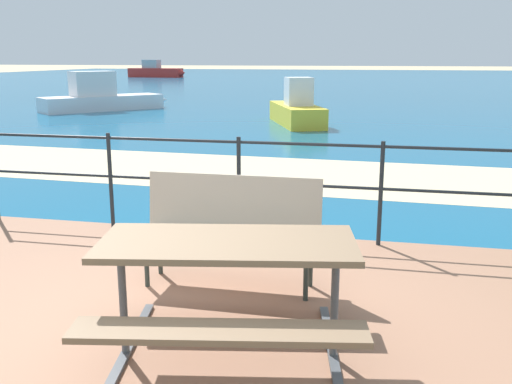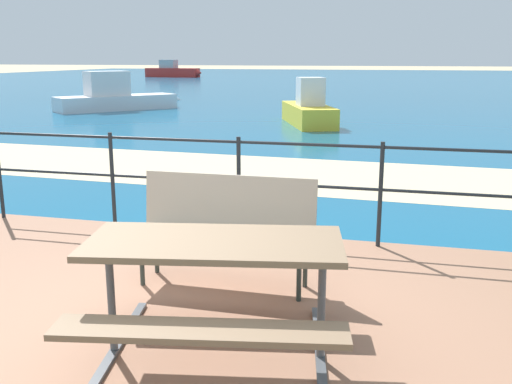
% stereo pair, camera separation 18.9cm
% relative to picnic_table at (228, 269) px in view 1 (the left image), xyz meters
% --- Properties ---
extents(ground_plane, '(240.00, 240.00, 0.00)m').
position_rel_picnic_table_xyz_m(ground_plane, '(-0.56, 0.07, -0.66)').
color(ground_plane, tan).
extents(patio_paving, '(6.40, 5.20, 0.06)m').
position_rel_picnic_table_xyz_m(patio_paving, '(-0.56, 0.07, -0.63)').
color(patio_paving, '#996B51').
rests_on(patio_paving, ground).
extents(sea_water, '(90.00, 90.00, 0.01)m').
position_rel_picnic_table_xyz_m(sea_water, '(-0.56, 40.07, -0.66)').
color(sea_water, '#145B84').
rests_on(sea_water, ground).
extents(beach_strip, '(54.08, 5.52, 0.01)m').
position_rel_picnic_table_xyz_m(beach_strip, '(-0.56, 6.23, -0.66)').
color(beach_strip, beige).
rests_on(beach_strip, ground).
extents(picnic_table, '(1.82, 1.72, 0.79)m').
position_rel_picnic_table_xyz_m(picnic_table, '(0.00, 0.00, 0.00)').
color(picnic_table, '#7A6047').
rests_on(picnic_table, patio_paving).
extents(park_bench, '(1.50, 0.42, 0.92)m').
position_rel_picnic_table_xyz_m(park_bench, '(-0.31, 1.23, -0.06)').
color(park_bench, tan).
rests_on(park_bench, patio_paving).
extents(railing_fence, '(5.94, 0.04, 1.07)m').
position_rel_picnic_table_xyz_m(railing_fence, '(-0.56, 2.53, 0.08)').
color(railing_fence, '#1E2328').
rests_on(railing_fence, patio_paving).
extents(boat_near, '(5.76, 1.91, 1.62)m').
position_rel_picnic_table_xyz_m(boat_near, '(-20.44, 49.49, -0.10)').
color(boat_near, red).
rests_on(boat_near, sea_water).
extents(boat_mid, '(3.82, 4.29, 1.42)m').
position_rel_picnic_table_xyz_m(boat_mid, '(-9.24, 16.43, -0.19)').
color(boat_mid, silver).
rests_on(boat_mid, sea_water).
extents(boat_far, '(2.12, 3.83, 1.36)m').
position_rel_picnic_table_xyz_m(boat_far, '(-1.59, 13.57, -0.25)').
color(boat_far, yellow).
rests_on(boat_far, sea_water).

